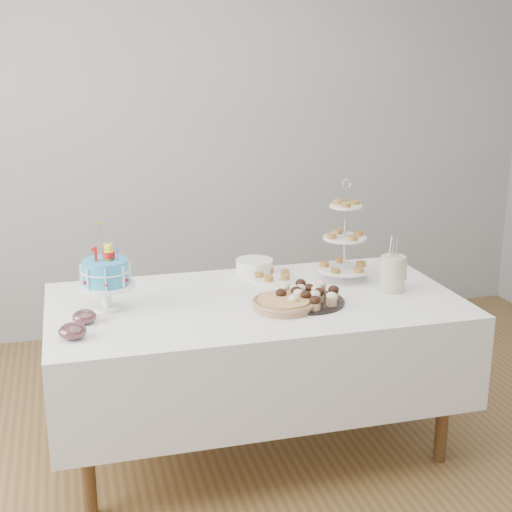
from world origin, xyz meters
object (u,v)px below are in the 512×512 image
object	(u,v)px
table	(255,344)
cupcake_tray	(308,295)
jam_bowl_b	(84,317)
plate_stack	(254,267)
pastry_plate	(273,276)
tiered_stand	(345,238)
utensil_pitcher	(393,272)
jam_bowl_a	(73,331)
pie	(284,303)
birthday_cake	(106,287)

from	to	relation	value
table	cupcake_tray	size ratio (longest dim) A/B	5.52
jam_bowl_b	plate_stack	bearing A→B (deg)	29.76
table	jam_bowl_b	world-z (taller)	jam_bowl_b
plate_stack	jam_bowl_b	distance (m)	1.03
pastry_plate	table	bearing A→B (deg)	-122.01
tiered_stand	utensil_pitcher	distance (m)	0.31
jam_bowl_a	utensil_pitcher	bearing A→B (deg)	8.18
pie	plate_stack	xyz separation A→B (m)	(0.01, 0.56, 0.01)
cupcake_tray	utensil_pitcher	bearing A→B (deg)	6.82
birthday_cake	utensil_pitcher	world-z (taller)	birthday_cake
birthday_cake	cupcake_tray	world-z (taller)	birthday_cake
pie	jam_bowl_b	size ratio (longest dim) A/B	2.84
jam_bowl_a	table	bearing A→B (deg)	18.05
utensil_pitcher	plate_stack	bearing A→B (deg)	158.45
table	jam_bowl_a	distance (m)	0.92
cupcake_tray	jam_bowl_b	xyz separation A→B (m)	(-1.01, 0.00, -0.01)
pastry_plate	cupcake_tray	bearing A→B (deg)	-82.75
tiered_stand	jam_bowl_a	xyz separation A→B (m)	(-1.36, -0.45, -0.19)
birthday_cake	pastry_plate	world-z (taller)	birthday_cake
cupcake_tray	table	bearing A→B (deg)	153.79
table	pie	size ratio (longest dim) A/B	6.54
birthday_cake	plate_stack	xyz separation A→B (m)	(0.78, 0.36, -0.07)
birthday_cake	utensil_pitcher	size ratio (longest dim) A/B	1.48
birthday_cake	table	bearing A→B (deg)	0.30
jam_bowl_a	tiered_stand	bearing A→B (deg)	18.40
table	utensil_pitcher	xyz separation A→B (m)	(0.68, -0.06, 0.32)
pastry_plate	jam_bowl_b	bearing A→B (deg)	-158.00
birthday_cake	cupcake_tray	bearing A→B (deg)	-5.75
cupcake_tray	jam_bowl_a	xyz separation A→B (m)	(-1.06, -0.16, -0.01)
plate_stack	jam_bowl_b	world-z (taller)	plate_stack
table	cupcake_tray	bearing A→B (deg)	-26.21
cupcake_tray	pastry_plate	distance (m)	0.39
plate_stack	utensil_pitcher	bearing A→B (deg)	-38.44
pie	plate_stack	bearing A→B (deg)	88.91
jam_bowl_b	birthday_cake	bearing A→B (deg)	54.58
pie	plate_stack	world-z (taller)	plate_stack
birthday_cake	pastry_plate	size ratio (longest dim) A/B	1.58
birthday_cake	jam_bowl_b	xyz separation A→B (m)	(-0.11, -0.15, -0.08)
jam_bowl_b	pie	bearing A→B (deg)	-3.16
table	jam_bowl_a	world-z (taller)	jam_bowl_a
birthday_cake	jam_bowl_a	size ratio (longest dim) A/B	3.50
jam_bowl_b	jam_bowl_a	bearing A→B (deg)	-107.85
pie	jam_bowl_b	world-z (taller)	jam_bowl_b
table	cupcake_tray	distance (m)	0.36
pie	pastry_plate	xyz separation A→B (m)	(0.08, 0.44, -0.01)
cupcake_tray	plate_stack	xyz separation A→B (m)	(-0.12, 0.51, -0.00)
table	jam_bowl_b	distance (m)	0.84
table	plate_stack	size ratio (longest dim) A/B	9.81
jam_bowl_a	utensil_pitcher	distance (m)	1.54
plate_stack	utensil_pitcher	distance (m)	0.74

